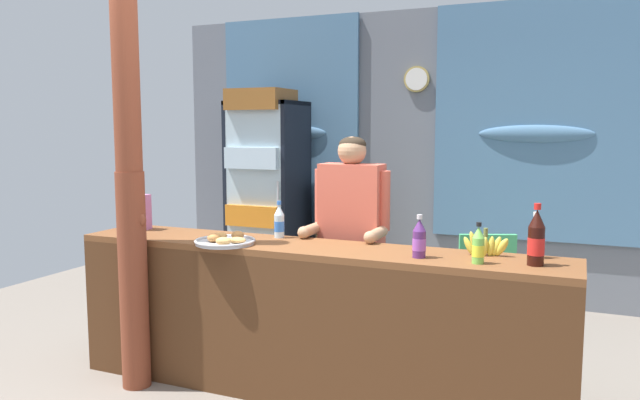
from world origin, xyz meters
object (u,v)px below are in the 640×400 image
object	(u,v)px
soda_bottle_cola	(536,239)
banana_bunch	(486,246)
snack_box_wafer	(134,212)
soda_bottle_orange_soda	(535,238)
soda_bottle_grape_soda	(419,239)
plastic_lawn_chair	(482,279)
stall_counter	(303,309)
bottle_shelf_rack	(344,235)
timber_post	(130,181)
pastry_tray	(226,241)
soda_bottle_lime_soda	(478,246)
drink_fridge	(267,184)
soda_bottle_water	(279,222)
shopkeeper	(351,224)

from	to	relation	value
soda_bottle_cola	banana_bunch	world-z (taller)	soda_bottle_cola
snack_box_wafer	soda_bottle_orange_soda	bearing A→B (deg)	2.00
soda_bottle_grape_soda	soda_bottle_orange_soda	size ratio (longest dim) A/B	0.94
plastic_lawn_chair	soda_bottle_cola	distance (m)	1.57
stall_counter	soda_bottle_orange_soda	bearing A→B (deg)	12.06
stall_counter	plastic_lawn_chair	distance (m)	1.69
bottle_shelf_rack	timber_post	bearing A→B (deg)	-99.42
pastry_tray	snack_box_wafer	bearing A→B (deg)	165.23
banana_bunch	bottle_shelf_rack	bearing A→B (deg)	128.14
timber_post	soda_bottle_lime_soda	distance (m)	2.11
banana_bunch	drink_fridge	bearing A→B (deg)	141.84
soda_bottle_cola	snack_box_wafer	size ratio (longest dim) A/B	1.32
snack_box_wafer	soda_bottle_lime_soda	bearing A→B (deg)	-4.10
drink_fridge	soda_bottle_water	world-z (taller)	drink_fridge
soda_bottle_lime_soda	pastry_tray	world-z (taller)	soda_bottle_lime_soda
soda_bottle_lime_soda	shopkeeper	bearing A→B (deg)	148.40
timber_post	soda_bottle_water	bearing A→B (deg)	33.25
shopkeeper	soda_bottle_lime_soda	bearing A→B (deg)	-31.60
timber_post	bottle_shelf_rack	xyz separation A→B (m)	(0.43, 2.57, -0.73)
soda_bottle_orange_soda	shopkeeper	bearing A→B (deg)	165.73
soda_bottle_cola	soda_bottle_grape_soda	world-z (taller)	soda_bottle_cola
stall_counter	timber_post	xyz separation A→B (m)	(-1.06, -0.23, 0.75)
timber_post	soda_bottle_grape_soda	distance (m)	1.80
soda_bottle_orange_soda	banana_bunch	distance (m)	0.26
drink_fridge	soda_bottle_lime_soda	world-z (taller)	drink_fridge
soda_bottle_water	shopkeeper	bearing A→B (deg)	37.46
drink_fridge	shopkeeper	xyz separation A→B (m)	(1.45, -1.52, -0.09)
drink_fridge	bottle_shelf_rack	bearing A→B (deg)	18.66
stall_counter	soda_bottle_orange_soda	distance (m)	1.38
drink_fridge	soda_bottle_water	bearing A→B (deg)	-59.68
soda_bottle_water	banana_bunch	bearing A→B (deg)	-2.10
stall_counter	bottle_shelf_rack	world-z (taller)	bottle_shelf_rack
soda_bottle_water	soda_bottle_lime_soda	world-z (taller)	soda_bottle_water
stall_counter	shopkeeper	size ratio (longest dim) A/B	1.94
stall_counter	soda_bottle_grape_soda	size ratio (longest dim) A/B	12.94
shopkeeper	soda_bottle_orange_soda	size ratio (longest dim) A/B	6.23
soda_bottle_cola	soda_bottle_lime_soda	distance (m)	0.29
timber_post	soda_bottle_water	distance (m)	0.96
stall_counter	snack_box_wafer	size ratio (longest dim) A/B	12.52
bottle_shelf_rack	soda_bottle_water	xyz separation A→B (m)	(0.34, -2.06, 0.45)
timber_post	soda_bottle_cola	world-z (taller)	timber_post
plastic_lawn_chair	snack_box_wafer	xyz separation A→B (m)	(-2.22, -1.29, 0.56)
snack_box_wafer	pastry_tray	xyz separation A→B (m)	(0.89, -0.24, -0.10)
shopkeeper	soda_bottle_water	bearing A→B (deg)	-142.54
timber_post	bottle_shelf_rack	world-z (taller)	timber_post
soda_bottle_cola	soda_bottle_orange_soda	size ratio (longest dim) A/B	1.28
soda_bottle_water	drink_fridge	bearing A→B (deg)	120.32
timber_post	banana_bunch	world-z (taller)	timber_post
soda_bottle_grape_soda	bottle_shelf_rack	bearing A→B (deg)	119.91
plastic_lawn_chair	soda_bottle_cola	size ratio (longest dim) A/B	2.65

